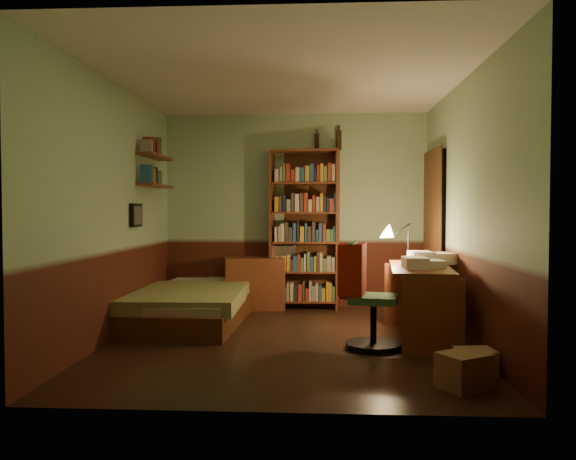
# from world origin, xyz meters

# --- Properties ---
(floor) EXTENTS (3.50, 4.00, 0.02)m
(floor) POSITION_xyz_m (0.00, 0.00, -0.01)
(floor) COLOR black
(floor) RESTS_ON ground
(ceiling) EXTENTS (3.50, 4.00, 0.02)m
(ceiling) POSITION_xyz_m (0.00, 0.00, 2.61)
(ceiling) COLOR silver
(ceiling) RESTS_ON wall_back
(wall_back) EXTENTS (3.50, 0.02, 2.60)m
(wall_back) POSITION_xyz_m (0.00, 2.01, 1.30)
(wall_back) COLOR #95B68B
(wall_back) RESTS_ON ground
(wall_left) EXTENTS (0.02, 4.00, 2.60)m
(wall_left) POSITION_xyz_m (-1.76, 0.00, 1.30)
(wall_left) COLOR #95B68B
(wall_left) RESTS_ON ground
(wall_right) EXTENTS (0.02, 4.00, 2.60)m
(wall_right) POSITION_xyz_m (1.76, 0.00, 1.30)
(wall_right) COLOR #95B68B
(wall_right) RESTS_ON ground
(wall_front) EXTENTS (3.50, 0.02, 2.60)m
(wall_front) POSITION_xyz_m (0.00, -2.01, 1.30)
(wall_front) COLOR #95B68B
(wall_front) RESTS_ON ground
(doorway) EXTENTS (0.06, 0.90, 2.00)m
(doorway) POSITION_xyz_m (1.72, 1.30, 1.00)
(doorway) COLOR black
(doorway) RESTS_ON ground
(door_trim) EXTENTS (0.02, 0.98, 2.08)m
(door_trim) POSITION_xyz_m (1.69, 1.30, 1.00)
(door_trim) COLOR #462511
(door_trim) RESTS_ON ground
(bed) EXTENTS (1.28, 2.30, 0.67)m
(bed) POSITION_xyz_m (-1.19, 0.95, 0.34)
(bed) COLOR olive
(bed) RESTS_ON ground
(dresser) EXTENTS (0.83, 0.52, 0.68)m
(dresser) POSITION_xyz_m (-0.53, 1.76, 0.34)
(dresser) COLOR #5E2C18
(dresser) RESTS_ON ground
(mini_stereo) EXTENTS (0.33, 0.29, 0.15)m
(mini_stereo) POSITION_xyz_m (-0.16, 1.89, 0.76)
(mini_stereo) COLOR #B2B2B7
(mini_stereo) RESTS_ON dresser
(bookshelf) EXTENTS (0.93, 0.37, 2.10)m
(bookshelf) POSITION_xyz_m (0.13, 1.85, 1.05)
(bookshelf) COLOR #5E2C18
(bookshelf) RESTS_ON ground
(bottle_left) EXTENTS (0.08, 0.08, 0.23)m
(bottle_left) POSITION_xyz_m (0.29, 1.96, 2.21)
(bottle_left) COLOR black
(bottle_left) RESTS_ON bookshelf
(bottle_right) EXTENTS (0.09, 0.09, 0.27)m
(bottle_right) POSITION_xyz_m (0.58, 1.96, 2.24)
(bottle_right) COLOR black
(bottle_right) RESTS_ON bookshelf
(desk) EXTENTS (0.71, 1.44, 0.74)m
(desk) POSITION_xyz_m (1.34, 0.12, 0.37)
(desk) COLOR #5E2C18
(desk) RESTS_ON ground
(paper_stack) EXTENTS (0.28, 0.33, 0.11)m
(paper_stack) POSITION_xyz_m (1.62, 0.41, 0.80)
(paper_stack) COLOR silver
(paper_stack) RESTS_ON desk
(desk_lamp) EXTENTS (0.25, 0.25, 0.68)m
(desk_lamp) POSITION_xyz_m (1.31, 0.68, 1.08)
(desk_lamp) COLOR black
(desk_lamp) RESTS_ON desk
(office_chair) EXTENTS (0.54, 0.49, 0.94)m
(office_chair) POSITION_xyz_m (0.84, -0.27, 0.47)
(office_chair) COLOR #356037
(office_chair) RESTS_ON ground
(red_jacket) EXTENTS (0.25, 0.43, 0.48)m
(red_jacket) POSITION_xyz_m (0.66, -0.06, 1.18)
(red_jacket) COLOR #B0200D
(red_jacket) RESTS_ON office_chair
(wall_shelf_lower) EXTENTS (0.20, 0.90, 0.03)m
(wall_shelf_lower) POSITION_xyz_m (-1.64, 1.10, 1.60)
(wall_shelf_lower) COLOR #5E2C18
(wall_shelf_lower) RESTS_ON wall_left
(wall_shelf_upper) EXTENTS (0.20, 0.90, 0.03)m
(wall_shelf_upper) POSITION_xyz_m (-1.64, 1.10, 1.95)
(wall_shelf_upper) COLOR #5E2C18
(wall_shelf_upper) RESTS_ON wall_left
(framed_picture) EXTENTS (0.04, 0.32, 0.26)m
(framed_picture) POSITION_xyz_m (-1.72, 0.60, 1.25)
(framed_picture) COLOR black
(framed_picture) RESTS_ON wall_left
(cardboard_box_a) EXTENTS (0.44, 0.42, 0.26)m
(cardboard_box_a) POSITION_xyz_m (1.39, -1.43, 0.13)
(cardboard_box_a) COLOR olive
(cardboard_box_a) RESTS_ON ground
(cardboard_box_b) EXTENTS (0.31, 0.27, 0.21)m
(cardboard_box_b) POSITION_xyz_m (1.56, -1.08, 0.10)
(cardboard_box_b) COLOR olive
(cardboard_box_b) RESTS_ON ground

